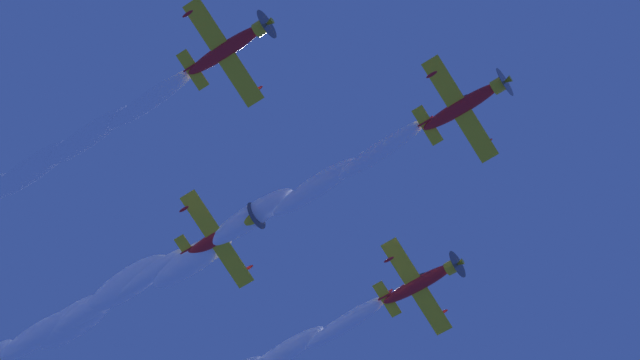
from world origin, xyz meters
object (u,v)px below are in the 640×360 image
object	(u,v)px
airplane_right_wingman	(229,48)
airplane_slot_tail	(222,235)
airplane_left_wingman	(421,282)
airplane_lead	(465,105)

from	to	relation	value
airplane_right_wingman	airplane_slot_tail	world-z (taller)	airplane_slot_tail
airplane_left_wingman	airplane_slot_tail	xyz separation A→B (m)	(-16.30, 1.23, 0.43)
airplane_lead	airplane_slot_tail	distance (m)	22.02
airplane_left_wingman	airplane_right_wingman	size ratio (longest dim) A/B	0.99
airplane_right_wingman	airplane_slot_tail	xyz separation A→B (m)	(4.23, 15.97, 1.77)
airplane_lead	airplane_slot_tail	world-z (taller)	airplane_slot_tail
airplane_left_wingman	airplane_right_wingman	xyz separation A→B (m)	(-20.53, -14.75, -1.35)
airplane_slot_tail	airplane_lead	bearing A→B (deg)	-51.92
airplane_right_wingman	airplane_slot_tail	distance (m)	16.62
airplane_lead	airplane_left_wingman	xyz separation A→B (m)	(2.75, 16.06, 1.23)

